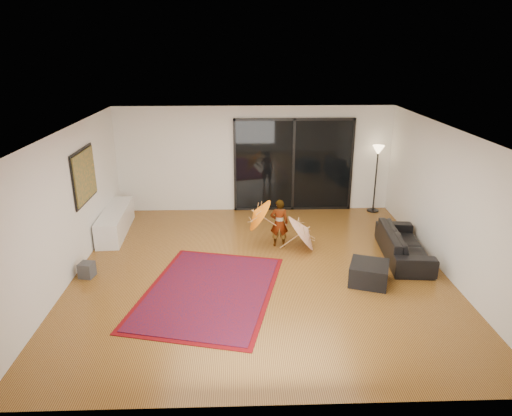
{
  "coord_description": "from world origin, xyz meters",
  "views": [
    {
      "loc": [
        -0.35,
        -7.87,
        4.1
      ],
      "look_at": [
        -0.06,
        0.51,
        1.1
      ],
      "focal_mm": 32.0,
      "sensor_mm": 36.0,
      "label": 1
    }
  ],
  "objects_px": {
    "ottoman": "(369,273)",
    "media_console": "(115,221)",
    "child": "(279,223)",
    "sofa": "(404,244)"
  },
  "relations": [
    {
      "from": "ottoman",
      "to": "child",
      "type": "height_order",
      "value": "child"
    },
    {
      "from": "ottoman",
      "to": "child",
      "type": "distance_m",
      "value": 2.29
    },
    {
      "from": "ottoman",
      "to": "media_console",
      "type": "bearing_deg",
      "value": 154.0
    },
    {
      "from": "media_console",
      "to": "child",
      "type": "height_order",
      "value": "child"
    },
    {
      "from": "sofa",
      "to": "ottoman",
      "type": "height_order",
      "value": "sofa"
    },
    {
      "from": "child",
      "to": "media_console",
      "type": "bearing_deg",
      "value": -8.39
    },
    {
      "from": "media_console",
      "to": "sofa",
      "type": "xyz_separation_m",
      "value": [
        6.2,
        -1.51,
        0.01
      ]
    },
    {
      "from": "sofa",
      "to": "ottoman",
      "type": "xyz_separation_m",
      "value": [
        -0.99,
        -1.03,
        -0.1
      ]
    },
    {
      "from": "sofa",
      "to": "ottoman",
      "type": "bearing_deg",
      "value": 141.33
    },
    {
      "from": "media_console",
      "to": "sofa",
      "type": "bearing_deg",
      "value": -16.59
    }
  ]
}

